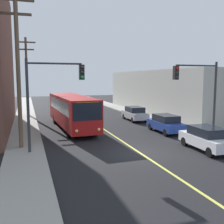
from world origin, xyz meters
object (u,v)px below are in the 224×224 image
object	(u,v)px
parked_car_blue	(166,123)
parked_car_silver	(135,113)
parked_car_white	(207,138)
utility_pole_near	(18,64)
traffic_signal_right_corner	(198,86)
utility_pole_mid	(27,73)
traffic_signal_left_corner	(52,88)
city_bus	(71,110)

from	to	relation	value
parked_car_blue	parked_car_silver	distance (m)	7.30
parked_car_white	utility_pole_near	distance (m)	13.74
parked_car_white	traffic_signal_right_corner	bearing A→B (deg)	70.82
parked_car_blue	utility_pole_mid	bearing A→B (deg)	128.55
parked_car_blue	traffic_signal_left_corner	xyz separation A→B (m)	(-10.36, -3.66, 3.46)
city_bus	parked_car_silver	xyz separation A→B (m)	(7.79, 2.68, -0.98)
city_bus	parked_car_silver	world-z (taller)	city_bus
parked_car_white	utility_pole_near	size ratio (longest dim) A/B	0.43
parked_car_blue	utility_pole_near	bearing A→B (deg)	-170.02
utility_pole_near	traffic_signal_right_corner	bearing A→B (deg)	-8.07
city_bus	parked_car_blue	world-z (taller)	city_bus
parked_car_white	parked_car_blue	distance (m)	6.33
parked_car_blue	traffic_signal_left_corner	size ratio (longest dim) A/B	0.74
utility_pole_near	utility_pole_mid	bearing A→B (deg)	87.96
parked_car_silver	traffic_signal_right_corner	world-z (taller)	traffic_signal_right_corner
city_bus	utility_pole_near	size ratio (longest dim) A/B	1.17
parked_car_silver	utility_pole_mid	world-z (taller)	utility_pole_mid
utility_pole_mid	traffic_signal_left_corner	world-z (taller)	utility_pole_mid
traffic_signal_left_corner	traffic_signal_right_corner	world-z (taller)	same
utility_pole_mid	traffic_signal_left_corner	xyz separation A→B (m)	(1.47, -18.50, -1.28)
utility_pole_near	parked_car_white	bearing A→B (deg)	-18.86
parked_car_blue	utility_pole_mid	size ratio (longest dim) A/B	0.45
utility_pole_near	traffic_signal_left_corner	world-z (taller)	utility_pole_near
parked_car_blue	parked_car_silver	world-z (taller)	same
parked_car_blue	traffic_signal_left_corner	bearing A→B (deg)	-160.53
utility_pole_mid	traffic_signal_left_corner	bearing A→B (deg)	-85.47
utility_pole_near	traffic_signal_right_corner	xyz separation A→B (m)	(12.90, -1.83, -1.58)
city_bus	traffic_signal_left_corner	size ratio (longest dim) A/B	2.04
city_bus	parked_car_silver	distance (m)	8.30
parked_car_silver	utility_pole_mid	bearing A→B (deg)	147.42
utility_pole_near	city_bus	bearing A→B (deg)	55.88
traffic_signal_left_corner	traffic_signal_right_corner	distance (m)	10.83
traffic_signal_left_corner	parked_car_blue	bearing A→B (deg)	19.47
parked_car_white	traffic_signal_right_corner	world-z (taller)	traffic_signal_right_corner
parked_car_white	parked_car_blue	size ratio (longest dim) A/B	1.01
parked_car_blue	parked_car_silver	xyz separation A→B (m)	(-0.03, 7.30, 0.00)
parked_car_white	parked_car_silver	distance (m)	13.62
parked_car_white	parked_car_blue	xyz separation A→B (m)	(0.34, 6.32, 0.00)
city_bus	utility_pole_mid	size ratio (longest dim) A/B	1.24
parked_car_silver	traffic_signal_right_corner	size ratio (longest dim) A/B	0.74
utility_pole_near	parked_car_silver	bearing A→B (deg)	37.41
utility_pole_mid	utility_pole_near	bearing A→B (deg)	-92.04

